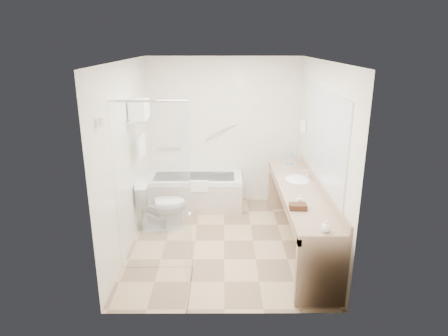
{
  "coord_description": "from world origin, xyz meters",
  "views": [
    {
      "loc": [
        -0.02,
        -5.13,
        2.75
      ],
      "look_at": [
        0.0,
        0.3,
        1.0
      ],
      "focal_mm": 32.0,
      "sensor_mm": 36.0,
      "label": 1
    }
  ],
  "objects_px": {
    "water_bottle_left": "(287,170)",
    "bathtub": "(195,192)",
    "toilet": "(161,205)",
    "vanity_counter": "(300,203)",
    "amenity_basket": "(298,207)"
  },
  "relations": [
    {
      "from": "amenity_basket",
      "to": "bathtub",
      "type": "bearing_deg",
      "value": 123.49
    },
    {
      "from": "bathtub",
      "to": "water_bottle_left",
      "type": "relative_size",
      "value": 8.65
    },
    {
      "from": "toilet",
      "to": "bathtub",
      "type": "bearing_deg",
      "value": -41.0
    },
    {
      "from": "toilet",
      "to": "amenity_basket",
      "type": "distance_m",
      "value": 2.25
    },
    {
      "from": "bathtub",
      "to": "vanity_counter",
      "type": "relative_size",
      "value": 0.59
    },
    {
      "from": "amenity_basket",
      "to": "water_bottle_left",
      "type": "distance_m",
      "value": 1.25
    },
    {
      "from": "amenity_basket",
      "to": "water_bottle_left",
      "type": "xyz_separation_m",
      "value": [
        0.06,
        1.25,
        0.05
      ]
    },
    {
      "from": "bathtub",
      "to": "water_bottle_left",
      "type": "xyz_separation_m",
      "value": [
        1.43,
        -0.81,
        0.66
      ]
    },
    {
      "from": "bathtub",
      "to": "toilet",
      "type": "distance_m",
      "value": 0.94
    },
    {
      "from": "toilet",
      "to": "vanity_counter",
      "type": "bearing_deg",
      "value": -118.31
    },
    {
      "from": "bathtub",
      "to": "amenity_basket",
      "type": "bearing_deg",
      "value": -56.51
    },
    {
      "from": "toilet",
      "to": "water_bottle_left",
      "type": "bearing_deg",
      "value": -102.02
    },
    {
      "from": "water_bottle_left",
      "to": "bathtub",
      "type": "bearing_deg",
      "value": 150.32
    },
    {
      "from": "toilet",
      "to": "water_bottle_left",
      "type": "height_order",
      "value": "water_bottle_left"
    },
    {
      "from": "toilet",
      "to": "amenity_basket",
      "type": "relative_size",
      "value": 3.79
    }
  ]
}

